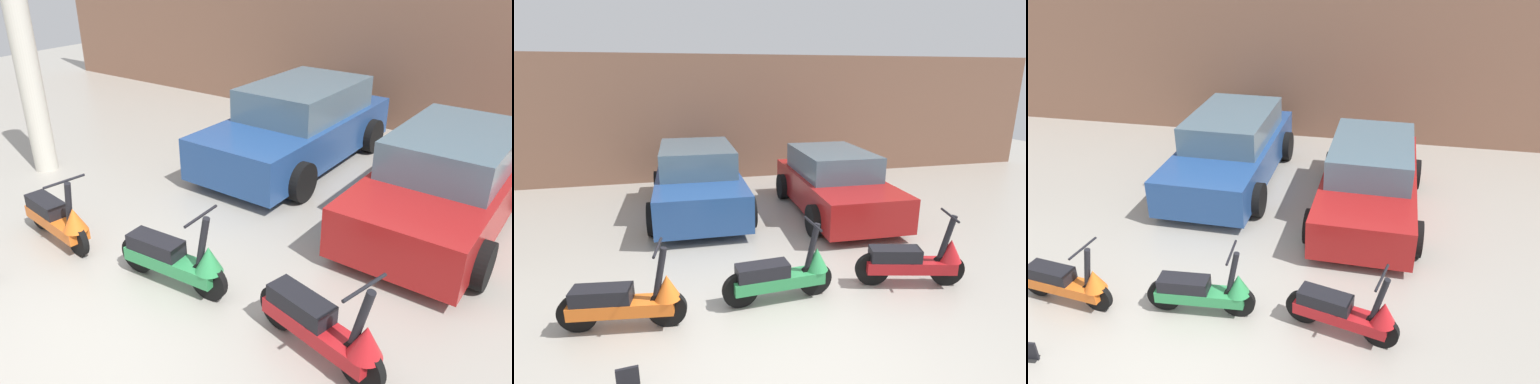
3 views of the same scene
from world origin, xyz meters
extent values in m
plane|color=#9E998E|center=(0.00, 0.00, 0.00)|extent=(28.00, 28.00, 0.00)
cube|color=#845B47|center=(0.00, 7.61, 1.66)|extent=(19.60, 0.12, 3.32)
cylinder|color=black|center=(-1.31, 0.82, 0.22)|extent=(0.45, 0.13, 0.44)
cylinder|color=black|center=(-2.28, 0.95, 0.22)|extent=(0.45, 0.13, 0.44)
cube|color=orange|center=(-1.79, 0.89, 0.27)|extent=(1.17, 0.42, 0.15)
cube|color=black|center=(-2.00, 0.91, 0.44)|extent=(0.67, 0.34, 0.17)
cylinder|color=black|center=(-1.36, 0.83, 0.66)|extent=(0.21, 0.10, 0.62)
cylinder|color=black|center=(-1.36, 0.83, 0.97)|extent=(0.10, 0.51, 0.03)
cone|color=orange|center=(-1.29, 0.82, 0.50)|extent=(0.33, 0.33, 0.29)
cylinder|color=black|center=(0.56, 1.07, 0.22)|extent=(0.45, 0.11, 0.45)
cylinder|color=black|center=(-0.44, 1.01, 0.22)|extent=(0.45, 0.11, 0.45)
cube|color=#2D8C4C|center=(0.06, 1.04, 0.28)|extent=(1.19, 0.35, 0.16)
cube|color=black|center=(-0.15, 1.03, 0.45)|extent=(0.67, 0.30, 0.18)
cylinder|color=black|center=(0.50, 1.07, 0.68)|extent=(0.21, 0.09, 0.64)
cylinder|color=black|center=(0.50, 1.07, 0.99)|extent=(0.06, 0.52, 0.03)
cone|color=#2D8C4C|center=(0.57, 1.07, 0.50)|extent=(0.32, 0.32, 0.29)
cylinder|color=black|center=(2.38, 0.88, 0.23)|extent=(0.46, 0.19, 0.46)
cylinder|color=black|center=(1.40, 1.13, 0.23)|extent=(0.46, 0.19, 0.46)
cube|color=#B2191E|center=(1.89, 1.00, 0.29)|extent=(1.23, 0.56, 0.16)
cube|color=black|center=(1.69, 1.06, 0.45)|extent=(0.71, 0.42, 0.18)
cylinder|color=black|center=(2.33, 0.89, 0.69)|extent=(0.22, 0.13, 0.65)
cylinder|color=black|center=(2.33, 0.89, 1.01)|extent=(0.16, 0.52, 0.03)
cone|color=#B2191E|center=(2.40, 0.87, 0.51)|extent=(0.37, 0.37, 0.30)
cube|color=navy|center=(-0.66, 4.91, 0.50)|extent=(1.74, 4.04, 0.67)
cube|color=slate|center=(-0.66, 5.15, 1.10)|extent=(1.51, 2.27, 0.53)
cylinder|color=black|center=(0.18, 3.65, 0.31)|extent=(0.22, 0.61, 0.61)
cylinder|color=black|center=(-1.55, 3.68, 0.31)|extent=(0.22, 0.61, 0.61)
cylinder|color=black|center=(0.23, 6.14, 0.31)|extent=(0.22, 0.61, 0.61)
cylinder|color=black|center=(-1.50, 6.17, 0.31)|extent=(0.22, 0.61, 0.61)
cube|color=maroon|center=(2.08, 4.12, 0.47)|extent=(1.68, 3.82, 0.63)
cube|color=slate|center=(2.09, 4.35, 1.03)|extent=(1.44, 2.15, 0.49)
cylinder|color=black|center=(2.87, 2.93, 0.29)|extent=(0.21, 0.58, 0.57)
cylinder|color=black|center=(1.24, 2.98, 0.29)|extent=(0.21, 0.58, 0.57)
cylinder|color=black|center=(2.93, 5.27, 0.29)|extent=(0.21, 0.58, 0.57)
cylinder|color=black|center=(1.30, 5.32, 0.29)|extent=(0.21, 0.58, 0.57)
cube|color=black|center=(-1.66, -0.14, 0.01)|extent=(0.17, 0.13, 0.01)
cube|color=black|center=(-1.66, -0.14, 0.13)|extent=(0.20, 0.05, 0.26)
camera|label=1|loc=(3.45, -2.19, 3.39)|focal=35.00mm
camera|label=2|loc=(-1.12, -3.33, 2.76)|focal=28.00mm
camera|label=3|loc=(2.11, -3.78, 4.52)|focal=35.00mm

